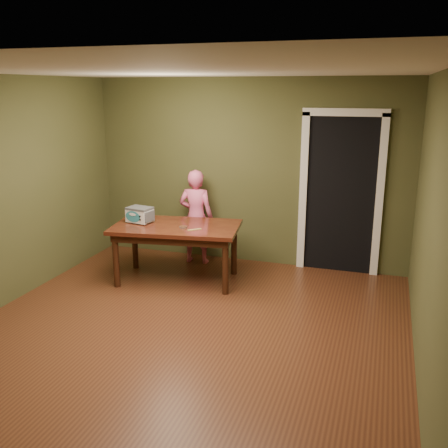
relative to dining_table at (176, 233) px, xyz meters
The scene contains 8 objects.
floor 1.72m from the dining_table, 65.82° to the right, with size 5.00×5.00×0.00m, color #542C18.
room_shell 1.91m from the dining_table, 65.82° to the right, with size 4.52×5.02×2.61m.
doorway 2.40m from the dining_table, 34.30° to the left, with size 1.10×0.66×2.25m.
dining_table is the anchor object (origin of this frame).
toy_oven 0.55m from the dining_table, behind, with size 0.36×0.28×0.20m.
baking_pan 0.20m from the dining_table, 33.83° to the right, with size 0.10×0.10×0.02m.
spatula 0.35m from the dining_table, 23.66° to the right, with size 0.18×0.03×0.01m, color #D0BE5A.
child 0.75m from the dining_table, 91.52° to the left, with size 0.49×0.32×1.35m, color #EA608F.
Camera 1 is at (1.86, -4.21, 2.45)m, focal length 40.00 mm.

